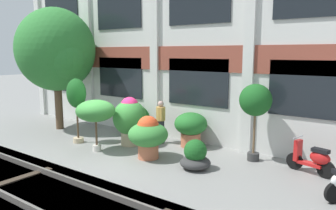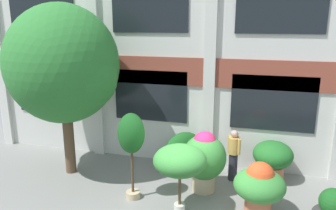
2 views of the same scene
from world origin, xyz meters
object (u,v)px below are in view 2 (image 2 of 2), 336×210
Objects in this scene: potted_plant_ribbed_drum at (204,158)px; potted_plant_glazed_jar at (259,186)px; potted_plant_terracotta_small at (131,137)px; resident_by_doorway at (233,154)px; potted_plant_low_pan at (180,161)px; broadleaf_tree at (63,67)px; potted_plant_wide_bowl at (333,209)px; potted_plant_fluted_column at (273,158)px; topiary_hedge at (184,152)px.

potted_plant_ribbed_drum is 1.28× the size of potted_plant_glazed_jar.
potted_plant_terracotta_small reaches higher than resident_by_doorway.
potted_plant_terracotta_small is 1.46m from potted_plant_low_pan.
potted_plant_low_pan is at bearing 15.69° from resident_by_doorway.
potted_plant_terracotta_small is at bearing -21.41° from broadleaf_tree.
broadleaf_tree reaches higher than potted_plant_wide_bowl.
potted_plant_low_pan is 2.44m from resident_by_doorway.
broadleaf_tree is 2.17× the size of potted_plant_terracotta_small.
potted_plant_fluted_column is 0.90× the size of potted_plant_glazed_jar.
potted_plant_terracotta_small reaches higher than potted_plant_glazed_jar.
potted_plant_low_pan is (1.37, -0.32, -0.38)m from potted_plant_terracotta_small.
topiary_hedge is (-2.70, -0.05, -0.08)m from potted_plant_fluted_column.
potted_plant_glazed_jar is at bearing -27.39° from potted_plant_ribbed_drum.
potted_plant_fluted_column is at bearing 9.89° from broadleaf_tree.
potted_plant_fluted_column is 2.70m from topiary_hedge.
potted_plant_terracotta_small is at bearing -177.68° from potted_plant_glazed_jar.
broadleaf_tree reaches higher than potted_plant_fluted_column.
potted_plant_wide_bowl is (1.70, 0.07, -0.40)m from potted_plant_glazed_jar.
topiary_hedge is at bearing 100.23° from potted_plant_low_pan.
potted_plant_glazed_jar is 2.97m from topiary_hedge.
resident_by_doorway reaches higher than topiary_hedge.
broadleaf_tree is 8.06m from potted_plant_wide_bowl.
broadleaf_tree is 3.81× the size of topiary_hedge.
potted_plant_ribbed_drum is 1.11× the size of resident_by_doorway.
potted_plant_wide_bowl is at bearing 2.22° from potted_plant_glazed_jar.
potted_plant_low_pan is 2.05m from potted_plant_glazed_jar.
potted_plant_low_pan is (-0.41, -1.22, 0.38)m from potted_plant_ribbed_drum.
potted_plant_wide_bowl is (3.60, 0.51, -1.02)m from potted_plant_low_pan.
potted_plant_ribbed_drum is 1.41m from topiary_hedge.
topiary_hedge is (-0.42, 2.31, -0.73)m from potted_plant_low_pan.
resident_by_doorway is (2.52, 1.77, -0.92)m from potted_plant_terracotta_small.
potted_plant_fluted_column is at bearing 78.76° from potted_plant_glazed_jar.
resident_by_doorway is (5.00, 0.80, -2.50)m from broadleaf_tree.
potted_plant_ribbed_drum is 1.34m from potted_plant_low_pan.
potted_plant_terracotta_small is (-1.78, -0.91, 0.76)m from potted_plant_ribbed_drum.
broadleaf_tree is 5.65m from resident_by_doorway.
resident_by_doorway is 1.59m from topiary_hedge.
potted_plant_low_pan is (3.85, -1.29, -1.97)m from broadleaf_tree.
potted_plant_ribbed_drum is 1.43× the size of potted_plant_fluted_column.
broadleaf_tree reaches higher than potted_plant_ribbed_drum.
resident_by_doorway is (-0.75, 1.63, 0.08)m from potted_plant_glazed_jar.
broadleaf_tree is 3.29× the size of resident_by_doorway.
broadleaf_tree is at bearing -36.37° from resident_by_doorway.
potted_plant_low_pan is 3.78m from potted_plant_wide_bowl.
resident_by_doorway is at bearing 9.05° from broadleaf_tree.
broadleaf_tree is 2.96× the size of potted_plant_ribbed_drum.
potted_plant_fluted_column is (3.65, 2.04, -1.04)m from potted_plant_terracotta_small.
broadleaf_tree reaches higher than potted_plant_terracotta_small.
potted_plant_fluted_column reaches higher than potted_plant_wide_bowl.
topiary_hedge is at bearing 141.28° from potted_plant_glazed_jar.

